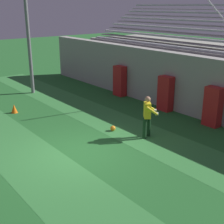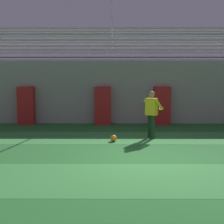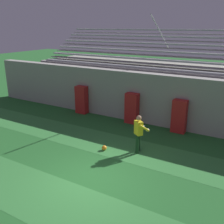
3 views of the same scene
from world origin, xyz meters
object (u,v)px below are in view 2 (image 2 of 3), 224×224
(padding_pillar_gate_left, at_px, (103,106))
(padding_pillar_far_left, at_px, (26,106))
(padding_pillar_gate_right, at_px, (162,106))
(goalkeeper, at_px, (152,111))
(soccer_ball, at_px, (113,138))

(padding_pillar_gate_left, relative_size, padding_pillar_far_left, 1.00)
(padding_pillar_gate_left, bearing_deg, padding_pillar_gate_right, 0.00)
(padding_pillar_gate_left, relative_size, padding_pillar_gate_right, 1.00)
(padding_pillar_gate_left, xyz_separation_m, padding_pillar_gate_right, (2.67, 0.00, 0.00))
(padding_pillar_gate_right, distance_m, goalkeeper, 3.18)
(padding_pillar_gate_left, xyz_separation_m, goalkeeper, (1.83, -3.07, 0.10))
(padding_pillar_gate_left, height_order, goalkeeper, padding_pillar_gate_left)
(padding_pillar_gate_right, bearing_deg, goalkeeper, -105.29)
(padding_pillar_far_left, xyz_separation_m, soccer_ball, (3.95, -3.69, -0.74))
(padding_pillar_far_left, bearing_deg, padding_pillar_gate_right, 0.00)
(soccer_ball, bearing_deg, goalkeeper, 24.97)
(padding_pillar_gate_right, bearing_deg, padding_pillar_gate_left, 180.00)
(padding_pillar_far_left, relative_size, goalkeeper, 1.02)
(padding_pillar_far_left, height_order, goalkeeper, padding_pillar_far_left)
(soccer_ball, bearing_deg, padding_pillar_gate_left, 97.46)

